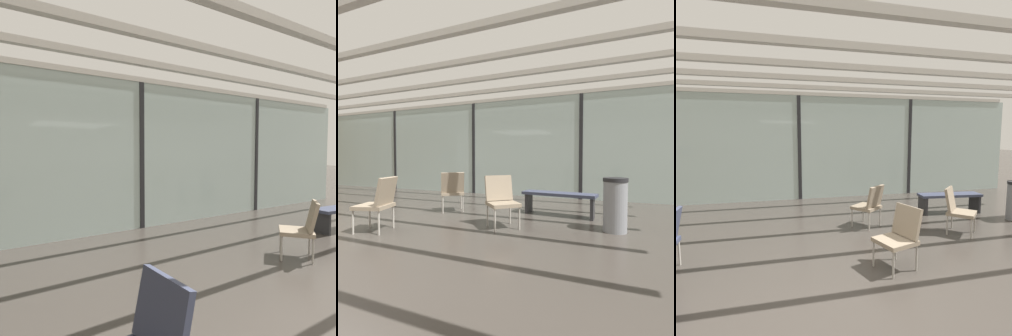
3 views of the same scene
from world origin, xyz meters
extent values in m
cube|color=#A3B7B2|center=(0.00, 5.20, 1.50)|extent=(14.00, 0.08, 3.01)
cube|color=black|center=(0.00, 5.20, 1.50)|extent=(0.10, 0.12, 3.01)
cube|color=black|center=(3.50, 5.20, 1.50)|extent=(0.10, 0.12, 3.01)
cube|color=#B7B2A8|center=(0.00, 1.90, 3.06)|extent=(13.72, 0.12, 0.10)
cube|color=#B7B2A8|center=(0.00, 3.00, 3.06)|extent=(13.72, 0.12, 0.10)
cube|color=#B7B2A8|center=(0.00, 4.10, 3.06)|extent=(13.72, 0.12, 0.10)
cube|color=#B7B2A8|center=(0.00, 5.20, 3.06)|extent=(13.72, 0.12, 0.10)
ellipsoid|color=silver|center=(0.83, 10.96, 1.98)|extent=(10.76, 3.96, 3.96)
sphere|color=black|center=(-2.13, 9.14, 2.28)|extent=(0.28, 0.28, 0.28)
sphere|color=black|center=(-1.23, 9.14, 2.28)|extent=(0.28, 0.28, 0.28)
sphere|color=black|center=(-0.33, 9.14, 2.28)|extent=(0.28, 0.28, 0.28)
sphere|color=black|center=(0.57, 9.14, 2.28)|extent=(0.28, 0.28, 0.28)
sphere|color=black|center=(1.47, 9.14, 2.28)|extent=(0.28, 0.28, 0.28)
sphere|color=black|center=(2.37, 9.14, 2.28)|extent=(0.28, 0.28, 0.28)
sphere|color=black|center=(3.27, 9.14, 2.28)|extent=(0.28, 0.28, 0.28)
cube|color=#33384C|center=(-2.07, 1.11, 0.65)|extent=(0.16, 0.48, 0.44)
cube|color=#7F705B|center=(1.09, 2.33, 0.40)|extent=(0.67, 0.67, 0.06)
cube|color=#7F705B|center=(1.22, 2.16, 0.65)|extent=(0.46, 0.41, 0.44)
cylinder|color=gray|center=(1.13, 2.62, 0.18)|extent=(0.03, 0.03, 0.37)
cylinder|color=gray|center=(0.79, 2.36, 0.18)|extent=(0.03, 0.03, 0.37)
cylinder|color=gray|center=(1.38, 2.29, 0.18)|extent=(0.03, 0.03, 0.37)
cylinder|color=gray|center=(1.05, 2.03, 0.18)|extent=(0.03, 0.03, 0.37)
cube|color=#262628|center=(2.70, 2.86, 0.21)|extent=(0.06, 0.36, 0.41)
camera|label=1|loc=(-3.00, -0.36, 1.62)|focal=32.47mm
camera|label=2|loc=(4.47, -2.55, 1.16)|focal=28.08mm
camera|label=3|loc=(-0.72, -2.96, 1.85)|focal=29.65mm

